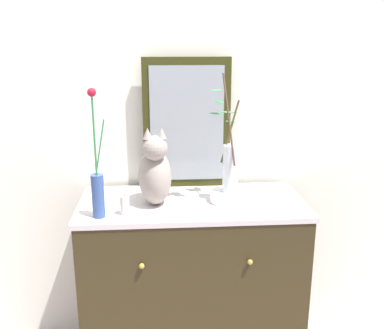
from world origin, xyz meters
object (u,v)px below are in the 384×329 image
vase_glass_clear (230,163)px  cat_sitting (155,173)px  candle_pillar (125,205)px  bowl_porcelain (230,197)px  vase_slim_green (97,186)px  sideboard (192,283)px  mirror_leaning (187,124)px

vase_glass_clear → cat_sitting: bearing=-179.0°
vase_glass_clear → candle_pillar: size_ratio=5.58×
bowl_porcelain → candle_pillar: 0.50m
bowl_porcelain → vase_slim_green: bearing=-166.2°
bowl_porcelain → candle_pillar: bearing=-165.2°
vase_slim_green → bowl_porcelain: size_ratio=2.97×
sideboard → vase_glass_clear: (0.17, -0.02, 0.63)m
vase_slim_green → candle_pillar: (0.11, 0.02, -0.10)m
candle_pillar → bowl_porcelain: bearing=14.8°
cat_sitting → bowl_porcelain: size_ratio=2.21×
sideboard → vase_glass_clear: 0.65m
cat_sitting → vase_glass_clear: vase_glass_clear is taller
sideboard → vase_slim_green: 0.73m
bowl_porcelain → candle_pillar: candle_pillar is taller
cat_sitting → bowl_porcelain: 0.37m
mirror_leaning → bowl_porcelain: 0.43m
mirror_leaning → cat_sitting: 0.35m
sideboard → vase_slim_green: (-0.41, -0.16, 0.58)m
mirror_leaning → vase_slim_green: mirror_leaning is taller
bowl_porcelain → vase_glass_clear: size_ratio=0.34×
cat_sitting → candle_pillar: bearing=-137.4°
mirror_leaning → bowl_porcelain: bearing=-52.7°
mirror_leaning → vase_slim_green: bearing=-136.1°
sideboard → vase_slim_green: vase_slim_green is taller
vase_slim_green → bowl_porcelain: (0.59, 0.15, -0.12)m
vase_slim_green → vase_glass_clear: bearing=13.9°
mirror_leaning → cat_sitting: bearing=-123.1°
cat_sitting → vase_glass_clear: bearing=1.0°
sideboard → bowl_porcelain: bearing=-5.7°
mirror_leaning → cat_sitting: (-0.16, -0.25, -0.18)m
candle_pillar → vase_slim_green: bearing=-170.7°
sideboard → bowl_porcelain: bowl_porcelain is taller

